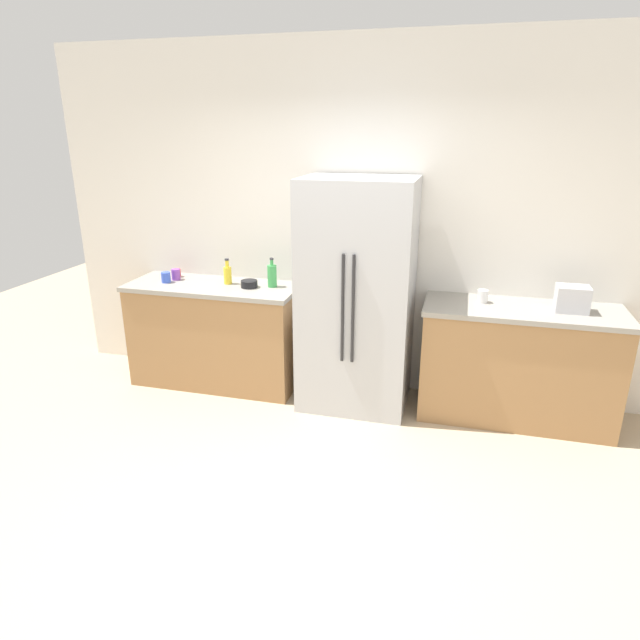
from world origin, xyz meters
name	(u,v)px	position (x,y,z in m)	size (l,w,h in m)	color
ground_plane	(297,505)	(0.00, 0.00, 0.00)	(11.02, 11.02, 0.00)	tan
kitchen_back_panel	(360,223)	(0.00, 1.88, 1.47)	(5.51, 0.10, 2.94)	silver
counter_left	(216,334)	(-1.24, 1.53, 0.47)	(1.52, 0.61, 0.94)	#9E7247
counter_right	(517,364)	(1.37, 1.53, 0.47)	(1.51, 0.61, 0.94)	#9E7247
refrigerator	(357,296)	(0.07, 1.47, 0.94)	(0.89, 0.70, 1.89)	#B2B5BA
toaster	(572,299)	(1.69, 1.53, 1.03)	(0.23, 0.18, 0.20)	silver
bottle_a	(228,274)	(-1.11, 1.59, 1.02)	(0.07, 0.07, 0.23)	yellow
bottle_b	(272,275)	(-0.70, 1.60, 1.04)	(0.08, 0.08, 0.26)	green
cup_a	(483,296)	(1.05, 1.59, 0.99)	(0.08, 0.08, 0.10)	white
cup_b	(166,277)	(-1.67, 1.49, 0.98)	(0.08, 0.08, 0.09)	blue
cup_c	(177,273)	(-1.67, 1.69, 0.97)	(0.07, 0.07, 0.07)	red
cup_d	(176,274)	(-1.63, 1.60, 0.98)	(0.08, 0.08, 0.10)	purple
bowl_a	(249,284)	(-0.89, 1.53, 0.97)	(0.14, 0.14, 0.06)	black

